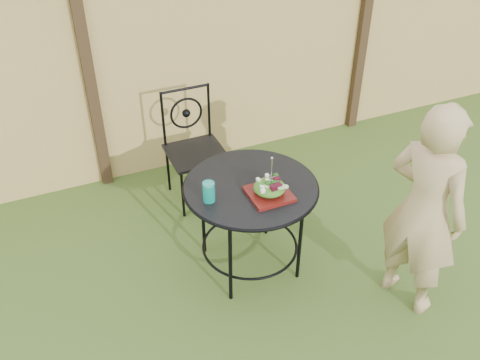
% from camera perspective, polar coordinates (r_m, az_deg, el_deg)
% --- Properties ---
extents(ground, '(60.00, 60.00, 0.00)m').
position_cam_1_polar(ground, '(3.88, 12.83, -12.73)').
color(ground, '#284416').
rests_on(ground, ground).
extents(fence, '(8.00, 0.12, 1.90)m').
position_cam_1_polar(fence, '(4.89, -0.40, 12.86)').
color(fence, '#DEC16E').
rests_on(fence, ground).
extents(patio_table, '(0.92, 0.92, 0.72)m').
position_cam_1_polar(patio_table, '(3.67, 1.13, -2.30)').
color(patio_table, black).
rests_on(patio_table, ground).
extents(patio_chair, '(0.46, 0.46, 0.95)m').
position_cam_1_polar(patio_chair, '(4.45, -4.96, 3.80)').
color(patio_chair, black).
rests_on(patio_chair, ground).
extents(diner, '(0.51, 0.63, 1.50)m').
position_cam_1_polar(diner, '(3.52, 19.04, -3.16)').
color(diner, tan).
rests_on(diner, ground).
extents(salad_plate, '(0.27, 0.27, 0.02)m').
position_cam_1_polar(salad_plate, '(3.49, 3.13, -1.49)').
color(salad_plate, '#4F150B').
rests_on(salad_plate, patio_table).
extents(salad, '(0.21, 0.21, 0.08)m').
position_cam_1_polar(salad, '(3.46, 3.15, -0.80)').
color(salad, '#235614').
rests_on(salad, salad_plate).
extents(fork, '(0.01, 0.01, 0.18)m').
position_cam_1_polar(fork, '(3.39, 3.38, 1.01)').
color(fork, silver).
rests_on(fork, salad).
extents(drinking_glass, '(0.08, 0.08, 0.14)m').
position_cam_1_polar(drinking_glass, '(3.42, -3.35, -1.27)').
color(drinking_glass, '#0C8F7B').
rests_on(drinking_glass, patio_table).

